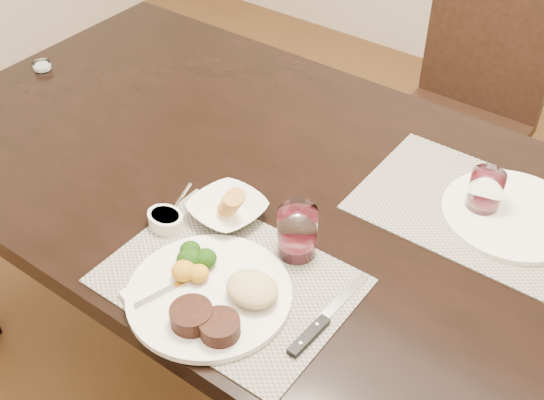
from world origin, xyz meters
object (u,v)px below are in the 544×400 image
Objects in this scene: chair_far at (466,104)px; cracker_bowl at (228,209)px; wine_glass_near at (297,234)px; far_plate at (512,214)px; steak_knife at (318,326)px; dinner_plate at (214,295)px.

chair_far is 1.14m from cracker_bowl.
wine_glass_near is 0.37× the size of far_plate.
steak_knife and far_plate have the same top height.
steak_knife is 0.82× the size of far_plate.
wine_glass_near is at bearing -85.90° from chair_far.
cracker_bowl is 0.60m from far_plate.
cracker_bowl is 0.57× the size of far_plate.
far_plate is at bearing 59.48° from dinner_plate.
wine_glass_near reaches higher than steak_knife.
chair_far reaches higher than far_plate.
steak_knife is (0.22, -1.24, 0.26)m from chair_far.
steak_knife is at bearing 20.22° from dinner_plate.
cracker_bowl is (-0.10, -1.10, 0.27)m from chair_far.
dinner_plate is 0.66m from far_plate.
chair_far reaches higher than dinner_plate.
steak_knife is 1.43× the size of cracker_bowl.
cracker_bowl is (-0.13, 0.20, 0.00)m from dinner_plate.
cracker_bowl reaches higher than dinner_plate.
chair_far is 2.92× the size of dinner_plate.
dinner_plate is at bearing -158.76° from steak_knife.
cracker_bowl is 0.18m from wine_glass_near.
dinner_plate reaches higher than steak_knife.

